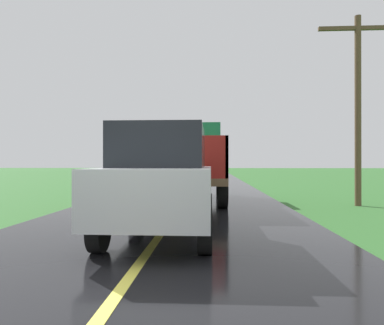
# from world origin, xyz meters

# --- Properties ---
(ground_plane) EXTENTS (200.00, 200.00, 0.00)m
(ground_plane) POSITION_xyz_m (0.00, 0.00, 0.00)
(ground_plane) COLOR #336B2D
(road_surface) EXTENTS (6.40, 120.00, 0.08)m
(road_surface) POSITION_xyz_m (0.00, 0.00, 0.04)
(road_surface) COLOR black
(road_surface) RESTS_ON ground
(centre_line) EXTENTS (0.14, 108.00, 0.01)m
(centre_line) POSITION_xyz_m (0.00, 0.00, 0.08)
(centre_line) COLOR #E0D64C
(centre_line) RESTS_ON road_surface
(banana_truck_near) EXTENTS (2.38, 5.82, 2.80)m
(banana_truck_near) POSITION_xyz_m (0.22, 9.47, 1.47)
(banana_truck_near) COLOR #2D2D30
(banana_truck_near) RESTS_ON road_surface
(utility_pole_roadside) EXTENTS (2.50, 0.20, 6.14)m
(utility_pole_roadside) POSITION_xyz_m (5.65, 8.34, 3.41)
(utility_pole_roadside) COLOR brown
(utility_pole_roadside) RESTS_ON ground
(following_car) EXTENTS (1.74, 4.10, 1.92)m
(following_car) POSITION_xyz_m (0.06, 3.02, 1.07)
(following_car) COLOR #B7BABF
(following_car) RESTS_ON road_surface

